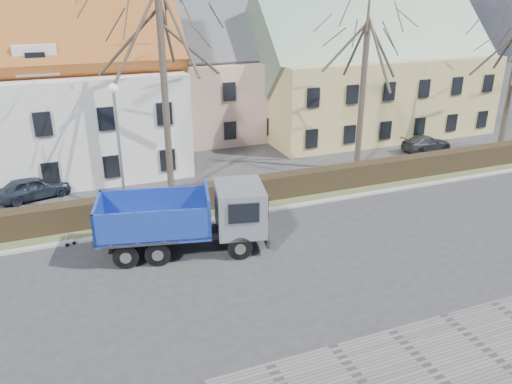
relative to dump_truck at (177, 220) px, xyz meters
name	(u,v)px	position (x,y,z in m)	size (l,w,h in m)	color
ground	(262,260)	(3.10, -2.15, -1.50)	(120.00, 120.00, 0.00)	#343436
curb_far	(228,217)	(3.10, 2.45, -1.44)	(80.00, 0.30, 0.12)	#B0ACA5
grass_strip	(218,205)	(3.10, 4.05, -1.45)	(80.00, 3.00, 0.10)	#525E35
hedge	(219,196)	(3.10, 3.85, -0.85)	(60.00, 0.90, 1.30)	black
building_pink	(212,84)	(7.10, 17.85, 2.50)	(10.80, 8.80, 8.00)	#D9A99A
building_yellow	(368,77)	(19.10, 14.85, 2.75)	(18.80, 10.80, 8.50)	#CFBF72
tree_1	(164,82)	(1.10, 6.35, 4.82)	(9.20, 9.20, 12.65)	#473C31
tree_2	(363,83)	(13.10, 6.35, 4.00)	(8.00, 8.00, 11.00)	#473C31
dump_truck	(177,220)	(0.00, 0.00, 0.00)	(7.51, 2.79, 3.00)	navy
streetlight	(120,151)	(-1.61, 4.85, 1.87)	(0.53, 0.53, 6.74)	#9EA0A1
cart_frame	(65,240)	(-4.64, 2.16, -1.18)	(0.71, 0.41, 0.65)	silver
parked_car_a	(33,187)	(-6.02, 8.79, -0.85)	(1.54, 3.83, 1.31)	#222B37
parked_car_b	(426,143)	(19.92, 8.04, -0.96)	(1.52, 3.74, 1.09)	#2C2D33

